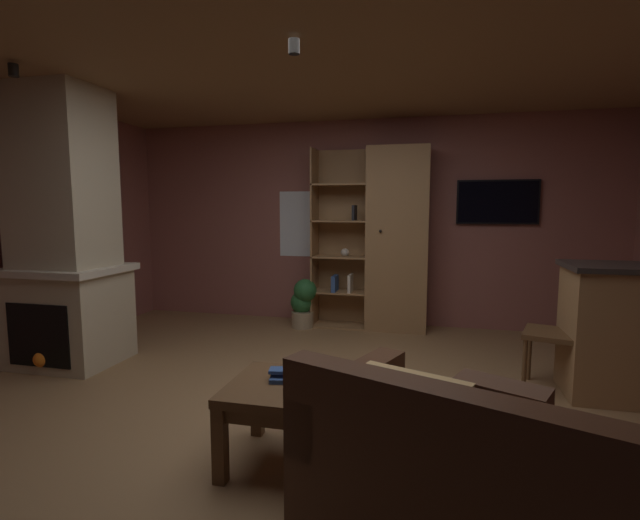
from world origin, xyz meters
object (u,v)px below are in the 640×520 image
object	(u,v)px
dining_chair	(566,327)
wall_mounted_tv	(497,202)
table_book_0	(282,379)
stone_fireplace	(65,242)
bookshelf_cabinet	(390,241)
potted_floor_plant	(303,302)
leather_couch	(510,504)
coffee_table	(289,399)
table_book_2	(280,370)
table_book_1	(299,382)

from	to	relation	value
dining_chair	wall_mounted_tv	distance (m)	2.11
table_book_0	wall_mounted_tv	world-z (taller)	wall_mounted_tv
stone_fireplace	table_book_0	xyz separation A→B (m)	(2.46, -1.14, -0.65)
bookshelf_cabinet	potted_floor_plant	distance (m)	1.27
stone_fireplace	potted_floor_plant	bearing A→B (deg)	44.47
wall_mounted_tv	leather_couch	bearing A→B (deg)	-96.02
coffee_table	table_book_2	world-z (taller)	table_book_2
bookshelf_cabinet	table_book_2	bearing A→B (deg)	-96.69
stone_fireplace	dining_chair	world-z (taller)	stone_fireplace
bookshelf_cabinet	table_book_0	xyz separation A→B (m)	(-0.33, -3.06, -0.58)
leather_couch	potted_floor_plant	bearing A→B (deg)	117.16
potted_floor_plant	table_book_1	bearing A→B (deg)	-74.89
coffee_table	dining_chair	distance (m)	2.31
leather_couch	table_book_0	distance (m)	1.30
table_book_0	table_book_2	size ratio (longest dim) A/B	1.12
stone_fireplace	potted_floor_plant	xyz separation A→B (m)	(1.78, 1.74, -0.82)
coffee_table	stone_fireplace	bearing A→B (deg)	154.91
stone_fireplace	wall_mounted_tv	bearing A→B (deg)	28.07
table_book_2	wall_mounted_tv	size ratio (longest dim) A/B	0.14
potted_floor_plant	stone_fireplace	bearing A→B (deg)	-135.53
coffee_table	potted_floor_plant	distance (m)	3.01
stone_fireplace	dining_chair	bearing A→B (deg)	3.78
bookshelf_cabinet	leather_couch	distance (m)	3.84
stone_fireplace	table_book_1	distance (m)	2.92
coffee_table	dining_chair	size ratio (longest dim) A/B	0.73
table_book_0	wall_mounted_tv	size ratio (longest dim) A/B	0.15
dining_chair	potted_floor_plant	bearing A→B (deg)	149.84
bookshelf_cabinet	table_book_1	distance (m)	3.20
leather_couch	potted_floor_plant	size ratio (longest dim) A/B	3.07
bookshelf_cabinet	wall_mounted_tv	world-z (taller)	bookshelf_cabinet
leather_couch	table_book_1	xyz separation A→B (m)	(-1.00, 0.55, 0.19)
bookshelf_cabinet	table_book_0	world-z (taller)	bookshelf_cabinet
bookshelf_cabinet	leather_couch	bearing A→B (deg)	-77.92
leather_couch	table_book_2	size ratio (longest dim) A/B	14.59
coffee_table	table_book_0	distance (m)	0.12
table_book_0	table_book_1	world-z (taller)	table_book_1
stone_fireplace	bookshelf_cabinet	world-z (taller)	stone_fireplace
table_book_1	table_book_2	xyz separation A→B (m)	(-0.14, 0.10, 0.02)
table_book_0	dining_chair	distance (m)	2.32
dining_chair	wall_mounted_tv	size ratio (longest dim) A/B	1.02
leather_couch	table_book_1	distance (m)	1.16
stone_fireplace	wall_mounted_tv	distance (m)	4.54
wall_mounted_tv	table_book_2	bearing A→B (deg)	-115.58
table_book_0	table_book_1	xyz separation A→B (m)	(0.12, -0.08, 0.02)
table_book_0	table_book_2	world-z (taller)	table_book_2
bookshelf_cabinet	wall_mounted_tv	size ratio (longest dim) A/B	2.38
stone_fireplace	wall_mounted_tv	world-z (taller)	stone_fireplace
bookshelf_cabinet	wall_mounted_tv	bearing A→B (deg)	9.93
stone_fireplace	potted_floor_plant	world-z (taller)	stone_fireplace
dining_chair	table_book_0	bearing A→B (deg)	-142.10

